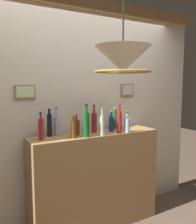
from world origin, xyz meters
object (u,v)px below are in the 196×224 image
at_px(liquor_bottle_rum, 115,120).
at_px(liquor_bottle_gin, 77,127).
at_px(liquor_bottle_tequila, 49,125).
at_px(liquor_bottle_rye, 127,125).
at_px(liquor_bottle_vodka, 41,129).
at_px(liquor_bottle_amaro, 74,129).
at_px(liquor_bottle_port, 119,121).
at_px(pendant_lamp, 123,60).
at_px(liquor_bottle_bourbon, 57,125).
at_px(liquor_bottle_brandy, 102,125).
at_px(glass_tumbler_rocks, 122,127).
at_px(liquor_bottle_scotch, 94,122).
at_px(liquor_bottle_sherry, 86,124).
at_px(liquor_bottle_mezcal, 111,123).

bearing_deg(liquor_bottle_rum, liquor_bottle_gin, -169.57).
xyz_separation_m(liquor_bottle_tequila, liquor_bottle_rye, (0.85, -0.25, -0.04)).
bearing_deg(liquor_bottle_vodka, liquor_bottle_amaro, -12.79).
xyz_separation_m(liquor_bottle_port, pendant_lamp, (-0.51, -0.76, 0.61)).
distance_m(liquor_bottle_gin, liquor_bottle_bourbon, 0.22).
bearing_deg(liquor_bottle_bourbon, liquor_bottle_amaro, -64.82).
distance_m(liquor_bottle_brandy, liquor_bottle_vodka, 0.65).
height_order(liquor_bottle_brandy, glass_tumbler_rocks, liquor_bottle_brandy).
height_order(liquor_bottle_tequila, pendant_lamp, pendant_lamp).
bearing_deg(liquor_bottle_scotch, liquor_bottle_port, -38.65).
height_order(liquor_bottle_tequila, liquor_bottle_rum, liquor_bottle_tequila).
distance_m(liquor_bottle_tequila, liquor_bottle_bourbon, 0.10).
bearing_deg(liquor_bottle_amaro, liquor_bottle_rye, -4.39).
bearing_deg(liquor_bottle_vodka, liquor_bottle_port, -7.40).
distance_m(liquor_bottle_tequila, liquor_bottle_rum, 0.87).
height_order(liquor_bottle_rum, pendant_lamp, pendant_lamp).
bearing_deg(liquor_bottle_tequila, liquor_bottle_scotch, -5.90).
relative_size(liquor_bottle_rye, liquor_bottle_sherry, 0.66).
xyz_separation_m(liquor_bottle_tequila, liquor_bottle_vodka, (-0.13, -0.12, -0.01)).
xyz_separation_m(liquor_bottle_amaro, pendant_lamp, (0.04, -0.80, 0.65)).
relative_size(liquor_bottle_port, liquor_bottle_gin, 1.50).
relative_size(liquor_bottle_tequila, liquor_bottle_scotch, 0.93).
distance_m(liquor_bottle_vodka, glass_tumbler_rocks, 1.01).
xyz_separation_m(liquor_bottle_tequila, liquor_bottle_port, (0.75, -0.24, 0.01)).
height_order(liquor_bottle_tequila, liquor_bottle_gin, liquor_bottle_tequila).
bearing_deg(liquor_bottle_gin, liquor_bottle_brandy, -37.13).
relative_size(liquor_bottle_amaro, pendant_lamp, 0.42).
relative_size(liquor_bottle_sherry, liquor_bottle_vodka, 1.26).
distance_m(liquor_bottle_gin, pendant_lamp, 1.13).
bearing_deg(liquor_bottle_port, liquor_bottle_gin, 161.04).
bearing_deg(liquor_bottle_gin, liquor_bottle_tequila, 164.86).
bearing_deg(pendant_lamp, liquor_bottle_brandy, 70.09).
relative_size(liquor_bottle_amaro, liquor_bottle_scotch, 0.75).
xyz_separation_m(liquor_bottle_tequila, liquor_bottle_bourbon, (0.09, 0.02, -0.02)).
xyz_separation_m(liquor_bottle_rye, liquor_bottle_bourbon, (-0.76, 0.27, 0.02)).
relative_size(liquor_bottle_mezcal, liquor_bottle_brandy, 0.82).
bearing_deg(glass_tumbler_rocks, pendant_lamp, -125.70).
relative_size(liquor_bottle_sherry, liquor_bottle_rum, 1.37).
relative_size(liquor_bottle_mezcal, pendant_lamp, 0.42).
height_order(liquor_bottle_mezcal, liquor_bottle_vodka, liquor_bottle_vodka).
bearing_deg(liquor_bottle_gin, pendant_lamp, -92.98).
height_order(liquor_bottle_sherry, liquor_bottle_rum, liquor_bottle_sherry).
bearing_deg(liquor_bottle_mezcal, liquor_bottle_tequila, 171.54).
xyz_separation_m(liquor_bottle_vodka, liquor_bottle_bourbon, (0.22, 0.14, -0.00)).
bearing_deg(liquor_bottle_sherry, liquor_bottle_vodka, 167.60).
bearing_deg(liquor_bottle_amaro, liquor_bottle_mezcal, 9.51).
bearing_deg(liquor_bottle_amaro, liquor_bottle_vodka, 167.21).
distance_m(liquor_bottle_rum, liquor_bottle_gin, 0.60).
bearing_deg(liquor_bottle_amaro, pendant_lamp, -87.03).
height_order(liquor_bottle_rum, liquor_bottle_scotch, liquor_bottle_scotch).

